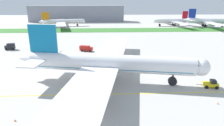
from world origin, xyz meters
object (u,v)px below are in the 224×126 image
Objects in this scene: airliner_foreground at (107,64)px; parked_airliner_far_left at (62,22)px; pushback_tug at (211,84)px; parked_airliner_far_right at (207,21)px; service_truck_baggage_loader at (86,48)px; traffic_cone_port_wing at (15,120)px; service_truck_fuel_bowser at (10,46)px; traffic_cone_starboard_wing at (218,103)px; ground_crew_wingwalker_port at (132,71)px; parked_airliner_far_centre at (172,21)px; ground_crew_marshaller_front at (62,90)px.

airliner_foreground reaches higher than parked_airliner_far_left.
parked_airliner_far_right is at bearing 63.07° from pushback_tug.
service_truck_baggage_loader is at bearing 131.87° from pushback_tug.
service_truck_fuel_bowser reaches higher than traffic_cone_port_wing.
traffic_cone_starboard_wing is at bearing 6.27° from traffic_cone_port_wing.
ground_crew_wingwalker_port is 0.02× the size of parked_airliner_far_left.
parked_airliner_far_centre is (57.23, 127.61, 3.68)m from ground_crew_wingwalker_port.
traffic_cone_port_wing is at bearing -163.59° from pushback_tug.
airliner_foreground is at bearing -75.85° from service_truck_baggage_loader.
traffic_cone_port_wing and traffic_cone_starboard_wing have the same top height.
service_truck_fuel_bowser is 163.83m from parked_airliner_far_right.
parked_airliner_far_right reaches higher than traffic_cone_port_wing.
ground_crew_wingwalker_port is at bearing -32.75° from service_truck_fuel_bowser.
service_truck_fuel_bowser is (-37.51, 4.49, 0.24)m from service_truck_baggage_loader.
ground_crew_marshaller_front is 0.37× the size of service_truck_fuel_bowser.
traffic_cone_starboard_wing is 91.68m from service_truck_fuel_bowser.
ground_crew_marshaller_front is (-11.85, -7.37, -4.54)m from airliner_foreground.
airliner_foreground reaches higher than service_truck_baggage_loader.
ground_crew_wingwalker_port is 0.33× the size of service_truck_fuel_bowser.
traffic_cone_starboard_wing is at bearing -105.04° from parked_airliner_far_centre.
ground_crew_marshaller_front is at bearing -78.70° from parked_airliner_far_left.
ground_crew_wingwalker_port is 136.04m from parked_airliner_far_left.
parked_airliner_far_right is (106.43, 131.62, 4.44)m from ground_crew_marshaller_front.
pushback_tug is 9.84× the size of traffic_cone_starboard_wing.
airliner_foreground is 1.47× the size of parked_airliner_far_centre.
parked_airliner_far_right is (65.83, 129.56, 4.48)m from pushback_tug.
parked_airliner_far_left reaches higher than pushback_tug.
parked_airliner_far_left reaches higher than traffic_cone_port_wing.
parked_airliner_far_left is (-48.19, 127.17, 3.52)m from ground_crew_wingwalker_port.
parked_airliner_far_left is (-30.60, 96.22, 3.05)m from service_truck_baggage_loader.
parked_airliner_far_right reaches higher than parked_airliner_far_centre.
parked_airliner_far_centre is (74.82, 96.66, 3.21)m from service_truck_baggage_loader.
ground_crew_marshaller_front is (-20.06, -13.64, 0.11)m from ground_crew_wingwalker_port.
traffic_cone_port_wing is 182.99m from parked_airliner_far_right.
ground_crew_wingwalker_port is 0.25× the size of service_truck_baggage_loader.
ground_crew_marshaller_front is 3.02× the size of traffic_cone_port_wing.
service_truck_baggage_loader is (-34.95, 51.66, 1.14)m from traffic_cone_starboard_wing.
ground_crew_marshaller_front is 0.03× the size of parked_airliner_far_right.
service_truck_fuel_bowser is at bearing -140.63° from parked_airliner_far_centre.
ground_crew_wingwalker_port is 146.29m from parked_airliner_far_right.
parked_airliner_far_right reaches higher than service_truck_fuel_bowser.
airliner_foreground is 139.30m from parked_airliner_far_left.
pushback_tug is 0.08× the size of parked_airliner_far_left.
parked_airliner_far_left is (-28.13, 140.81, 3.41)m from ground_crew_marshaller_front.
pushback_tug is at bearing -63.65° from parked_airliner_far_left.
ground_crew_wingwalker_port is at bearing -69.25° from parked_airliner_far_left.
traffic_cone_port_wing is 57.32m from service_truck_baggage_loader.
airliner_foreground is at bearing 150.54° from traffic_cone_starboard_wing.
airliner_foreground is at bearing 169.53° from pushback_tug.
airliner_foreground is 1.32× the size of parked_airliner_far_left.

